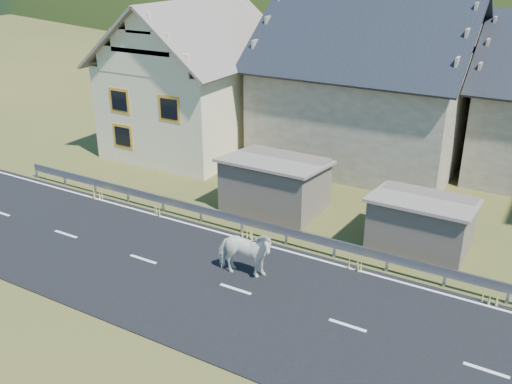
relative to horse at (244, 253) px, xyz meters
The scene contains 9 objects.
ground 1.31m from the horse, 77.54° to the right, with size 160.00×160.00×0.00m, color #313D19.
road 1.30m from the horse, 77.54° to the right, with size 60.00×7.00×0.04m, color black.
lane_markings 1.28m from the horse, 77.54° to the right, with size 60.00×6.60×0.01m, color silver.
guardrail 2.81m from the horse, 85.88° to the left, with size 28.10×0.09×0.75m.
shed_left 5.88m from the horse, 107.83° to the left, with size 4.30×3.30×2.40m, color #6B5F52.
shed_right 6.93m from the horse, 47.31° to the left, with size 3.80×2.90×2.20m, color #6B5F52.
house_cream 15.20m from the horse, 131.47° to the left, with size 7.80×9.80×8.30m.
house_stone_a 14.60m from the horse, 93.25° to the left, with size 10.80×9.80×8.90m.
horse is the anchor object (origin of this frame).
Camera 1 is at (8.73, -13.76, 10.56)m, focal length 40.00 mm.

